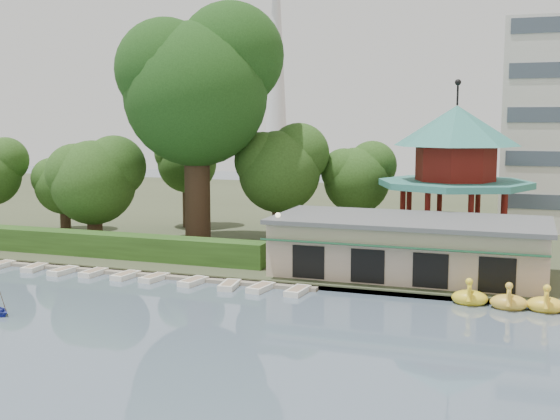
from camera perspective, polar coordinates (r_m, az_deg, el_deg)
The scene contains 12 objects.
ground_plane at distance 32.97m, azimuth -14.15°, elevation -12.38°, with size 220.00×220.00×0.00m, color slate.
shore at distance 80.38m, azimuth 6.73°, elevation -0.37°, with size 220.00×70.00×0.40m, color #424930.
embankment at distance 47.67m, azimuth -2.56°, elevation -5.79°, with size 220.00×0.60×0.30m, color gray.
dock at distance 53.17m, azimuth -14.72°, elevation -4.68°, with size 34.00×1.60×0.24m, color gray.
boathouse at distance 49.04m, azimuth 10.43°, elevation -2.88°, with size 18.60×9.39×3.90m.
pavilion at distance 58.08m, azimuth 14.07°, elevation 3.69°, with size 12.40×12.40×13.50m.
broadcast_tower at distance 177.53m, azimuth -0.31°, elevation 14.86°, with size 8.00×8.00×96.00m.
hedge at distance 57.29m, azimuth -15.40°, elevation -2.63°, with size 30.00×2.00×1.80m, color #2C521C.
lamp_post at distance 48.09m, azimuth -0.17°, elevation -1.79°, with size 0.36×0.36×4.28m.
big_tree at distance 60.04m, azimuth -6.64°, elevation 10.31°, with size 13.28×12.37×20.46m.
small_trees at distance 64.32m, azimuth -8.82°, elevation 3.13°, with size 39.44×16.79×10.30m.
moored_rowboats at distance 51.71m, azimuth -15.00°, elevation -4.96°, with size 31.99×2.71×0.36m.
Camera 1 is at (17.42, -25.72, 11.05)m, focal length 45.00 mm.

